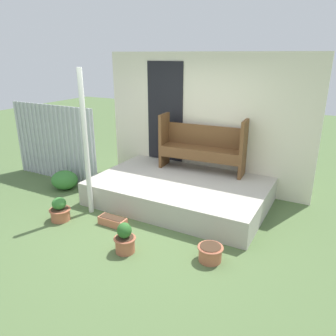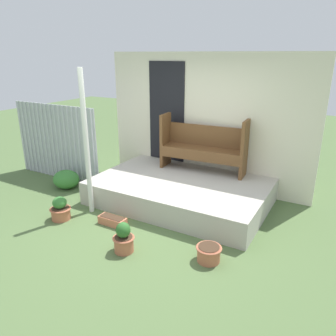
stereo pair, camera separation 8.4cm
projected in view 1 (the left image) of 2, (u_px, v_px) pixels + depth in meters
ground_plane at (148, 224)px, 5.21m from camera, size 24.00×24.00×0.00m
porch_slab at (180, 191)px, 5.92m from camera, size 3.03×1.94×0.42m
house_wall at (202, 122)px, 6.40m from camera, size 4.23×0.08×2.60m
fence_corrugated at (54, 143)px, 6.87m from camera, size 2.22×0.05×1.59m
support_post at (86, 145)px, 5.22m from camera, size 0.08×0.08×2.37m
bench at (202, 144)px, 6.21m from camera, size 1.66×0.51×1.05m
flower_pot_left at (60, 210)px, 5.28m from camera, size 0.34×0.34×0.39m
flower_pot_middle at (125, 239)px, 4.42m from camera, size 0.30×0.30×0.44m
flower_pot_right at (210, 252)px, 4.26m from camera, size 0.34×0.34×0.22m
planter_box_rect at (113, 221)px, 5.16m from camera, size 0.46×0.18×0.14m
shrub_by_fence at (65, 180)px, 6.51m from camera, size 0.54×0.48×0.37m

